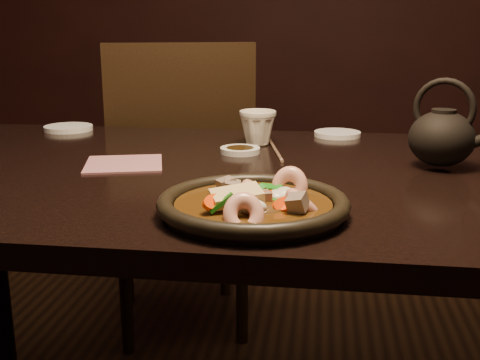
# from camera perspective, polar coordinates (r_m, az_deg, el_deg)

# --- Properties ---
(table) EXTENTS (1.60, 0.90, 0.75)m
(table) POSITION_cam_1_polar(r_m,az_deg,el_deg) (1.22, -2.30, -2.41)
(table) COLOR black
(table) RESTS_ON floor
(chair) EXTENTS (0.58, 0.58, 0.98)m
(chair) POSITION_cam_1_polar(r_m,az_deg,el_deg) (1.96, -5.74, -0.18)
(chair) COLOR black
(chair) RESTS_ON floor
(plate) EXTENTS (0.29, 0.29, 0.03)m
(plate) POSITION_cam_1_polar(r_m,az_deg,el_deg) (0.91, 1.26, -2.42)
(plate) COLOR black
(plate) RESTS_ON table
(stirfry) EXTENTS (0.19, 0.19, 0.07)m
(stirfry) POSITION_cam_1_polar(r_m,az_deg,el_deg) (0.90, 1.73, -2.10)
(stirfry) COLOR #3C230B
(stirfry) RESTS_ON plate
(soy_dish) EXTENTS (0.09, 0.09, 0.01)m
(soy_dish) POSITION_cam_1_polar(r_m,az_deg,el_deg) (1.34, 0.01, 2.84)
(soy_dish) COLOR white
(soy_dish) RESTS_ON table
(saucer_left) EXTENTS (0.13, 0.13, 0.01)m
(saucer_left) POSITION_cam_1_polar(r_m,az_deg,el_deg) (1.69, -15.95, 4.76)
(saucer_left) COLOR white
(saucer_left) RESTS_ON table
(saucer_right) EXTENTS (0.12, 0.12, 0.01)m
(saucer_right) POSITION_cam_1_polar(r_m,az_deg,el_deg) (1.56, 9.22, 4.34)
(saucer_right) COLOR white
(saucer_right) RESTS_ON table
(tea_cup) EXTENTS (0.11, 0.11, 0.09)m
(tea_cup) POSITION_cam_1_polar(r_m,az_deg,el_deg) (1.42, 1.69, 5.10)
(tea_cup) COLOR silver
(tea_cup) RESTS_ON table
(chopsticks) EXTENTS (0.06, 0.25, 0.01)m
(chopsticks) POSITION_cam_1_polar(r_m,az_deg,el_deg) (1.37, 3.33, 2.95)
(chopsticks) COLOR #A07B5B
(chopsticks) RESTS_ON table
(napkin) EXTENTS (0.19, 0.19, 0.00)m
(napkin) POSITION_cam_1_polar(r_m,az_deg,el_deg) (1.25, -10.95, 1.51)
(napkin) COLOR #9B5F66
(napkin) RESTS_ON table
(teapot) EXTENTS (0.16, 0.13, 0.17)m
(teapot) POSITION_cam_1_polar(r_m,az_deg,el_deg) (1.25, 18.63, 4.03)
(teapot) COLOR black
(teapot) RESTS_ON table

